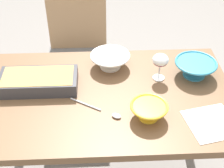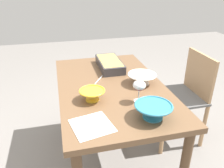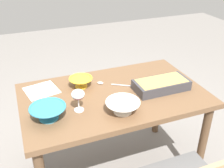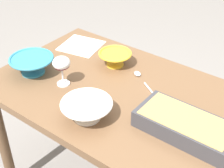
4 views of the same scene
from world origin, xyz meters
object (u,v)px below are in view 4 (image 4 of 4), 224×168
mixing_bowl (115,58)px  serving_spoon (143,80)px  dining_table (125,110)px  small_bowl (32,64)px  napkin (81,46)px  wine_glass (62,65)px  serving_bowl (87,109)px  casserole_dish (186,125)px

mixing_bowl → serving_spoon: (0.19, -0.04, -0.04)m
dining_table → small_bowl: bearing=-164.3°
napkin → dining_table: bearing=-25.6°
dining_table → napkin: 0.52m
wine_glass → serving_bowl: 0.28m
casserole_dish → mixing_bowl: mixing_bowl is taller
wine_glass → casserole_dish: 0.61m
serving_bowl → napkin: size_ratio=1.00×
casserole_dish → mixing_bowl: (-0.52, 0.24, 0.00)m
small_bowl → napkin: small_bowl is taller
dining_table → casserole_dish: (0.33, -0.07, 0.13)m
casserole_dish → small_bowl: (-0.80, -0.06, 0.01)m
wine_glass → mixing_bowl: wine_glass is taller
small_bowl → napkin: (0.01, 0.35, -0.05)m
mixing_bowl → wine_glass: bearing=-107.9°
wine_glass → casserole_dish: (0.61, 0.04, -0.07)m
napkin → small_bowl: bearing=-91.0°
wine_glass → napkin: size_ratio=0.69×
wine_glass → small_bowl: 0.20m
mixing_bowl → small_bowl: (-0.28, -0.30, 0.01)m
wine_glass → serving_spoon: (0.28, 0.24, -0.10)m
mixing_bowl → casserole_dish: bearing=-24.9°
wine_glass → serving_spoon: size_ratio=0.61×
serving_bowl → mixing_bowl: bearing=111.2°
casserole_dish → dining_table: bearing=168.2°
casserole_dish → serving_spoon: bearing=148.2°
serving_spoon → wine_glass: bearing=-139.5°
serving_bowl → wine_glass: bearing=155.0°
mixing_bowl → serving_bowl: (0.15, -0.40, 0.00)m
dining_table → serving_spoon: (0.01, 0.13, 0.10)m
dining_table → small_bowl: size_ratio=5.80×
dining_table → casserole_dish: bearing=-11.8°
dining_table → serving_bowl: serving_bowl is taller
napkin → casserole_dish: bearing=-20.1°
small_bowl → serving_spoon: size_ratio=0.90×
dining_table → small_bowl: 0.50m
dining_table → napkin: napkin is taller
dining_table → napkin: size_ratio=5.92×
casserole_dish → mixing_bowl: size_ratio=2.26×
mixing_bowl → napkin: 0.28m
serving_spoon → napkin: size_ratio=1.13×
dining_table → wine_glass: bearing=-157.6°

